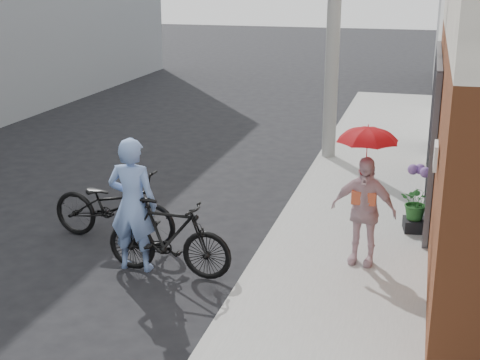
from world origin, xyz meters
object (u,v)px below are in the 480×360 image
at_px(bike_right, 169,238).
at_px(planter, 415,225).
at_px(kimono_woman, 363,211).
at_px(bike_left, 114,207).
at_px(officer, 133,205).

xyz_separation_m(bike_right, planter, (3.13, 2.18, -0.31)).
height_order(bike_right, kimono_woman, kimono_woman).
distance_m(bike_left, planter, 4.55).
distance_m(officer, kimono_woman, 3.06).
distance_m(bike_left, kimono_woman, 3.68).
xyz_separation_m(bike_right, kimono_woman, (2.45, 0.81, 0.34)).
bearing_deg(bike_right, officer, 86.59).
height_order(bike_left, planter, bike_left).
height_order(bike_left, bike_right, bike_left).
height_order(officer, bike_right, officer).
relative_size(bike_right, kimono_woman, 1.18).
bearing_deg(kimono_woman, bike_right, -153.71).
height_order(bike_right, planter, bike_right).
bearing_deg(officer, bike_right, 173.80).
bearing_deg(planter, bike_right, -145.07).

